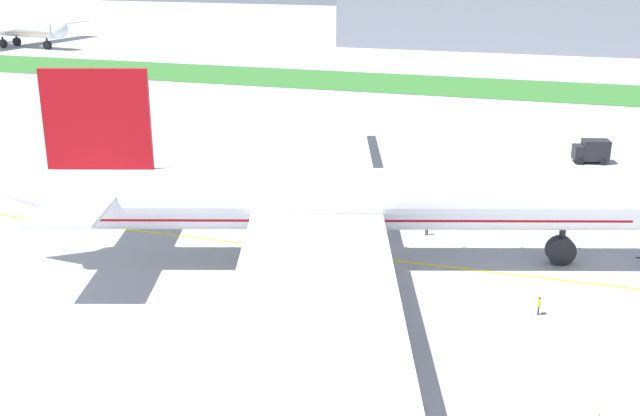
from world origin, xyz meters
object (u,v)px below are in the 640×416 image
(service_truck_baggage_loader, at_px, (592,151))
(airliner_foreground, at_px, (335,201))
(ground_crew_wingwalker_port, at_px, (264,248))
(parked_airliner_far_left, at_px, (13,28))
(ground_crew_wingwalker_starboard, at_px, (539,304))
(ground_crew_marshaller_front, at_px, (427,225))

(service_truck_baggage_loader, bearing_deg, airliner_foreground, -117.98)
(ground_crew_wingwalker_port, relative_size, service_truck_baggage_loader, 0.35)
(ground_crew_wingwalker_port, xyz_separation_m, parked_airliner_far_left, (-124.69, 126.55, 4.34))
(ground_crew_wingwalker_starboard, relative_size, service_truck_baggage_loader, 0.31)
(airliner_foreground, bearing_deg, parked_airliner_far_left, 136.28)
(service_truck_baggage_loader, distance_m, parked_airliner_far_left, 174.86)
(ground_crew_wingwalker_starboard, bearing_deg, service_truck_baggage_loader, 84.43)
(ground_crew_marshaller_front, bearing_deg, service_truck_baggage_loader, 64.27)
(ground_crew_wingwalker_port, xyz_separation_m, service_truck_baggage_loader, (29.73, 44.59, 0.60))
(parked_airliner_far_left, bearing_deg, service_truck_baggage_loader, -27.96)
(airliner_foreground, xyz_separation_m, ground_crew_wingwalker_starboard, (18.37, -5.38, -5.11))
(airliner_foreground, xyz_separation_m, service_truck_baggage_loader, (23.14, 43.56, -4.39))
(airliner_foreground, distance_m, ground_crew_marshaller_front, 12.90)
(service_truck_baggage_loader, bearing_deg, ground_crew_wingwalker_starboard, -95.57)
(airliner_foreground, height_order, service_truck_baggage_loader, airliner_foreground)
(airliner_foreground, bearing_deg, ground_crew_marshaller_front, 54.88)
(ground_crew_wingwalker_port, bearing_deg, ground_crew_marshaller_front, 38.72)
(ground_crew_wingwalker_starboard, height_order, parked_airliner_far_left, parked_airliner_far_left)
(airliner_foreground, relative_size, ground_crew_marshaller_front, 56.63)
(parked_airliner_far_left, bearing_deg, ground_crew_marshaller_front, -39.98)
(service_truck_baggage_loader, relative_size, parked_airliner_far_left, 0.08)
(ground_crew_wingwalker_port, bearing_deg, service_truck_baggage_loader, 56.31)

